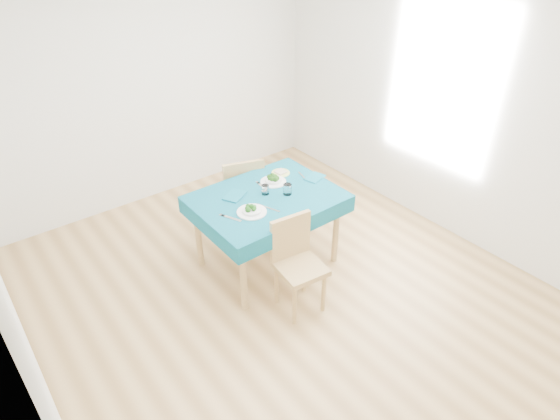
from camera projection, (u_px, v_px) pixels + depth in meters
room_shell at (280, 156)px, 3.58m from camera, size 4.02×4.52×2.73m
table at (267, 231)px, 4.42m from camera, size 1.28×0.97×0.76m
chair_near at (301, 265)px, 3.86m from camera, size 0.42×0.45×0.93m
chair_far at (240, 182)px, 4.90m from camera, size 0.54×0.57×1.06m
bowl_near at (252, 209)px, 3.97m from camera, size 0.26×0.26×0.08m
bowl_far at (273, 179)px, 4.41m from camera, size 0.24×0.24×0.07m
fork_near at (231, 218)px, 3.91m from camera, size 0.10×0.19×0.00m
knife_near at (269, 208)px, 4.04m from camera, size 0.09×0.22×0.00m
fork_far at (263, 187)px, 4.35m from camera, size 0.04×0.19×0.00m
knife_far at (303, 176)px, 4.52m from camera, size 0.06×0.20×0.00m
napkin_near at (235, 196)px, 4.21m from camera, size 0.26×0.23×0.01m
napkin_far at (315, 177)px, 4.49m from camera, size 0.22×0.18×0.01m
tumbler_center at (265, 190)px, 4.22m from camera, size 0.07×0.07×0.09m
tumbler_side at (287, 189)px, 4.22m from camera, size 0.08×0.08×0.10m
side_plate at (281, 173)px, 4.57m from camera, size 0.18×0.18×0.01m
bread_slice at (281, 172)px, 4.57m from camera, size 0.11×0.11×0.01m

